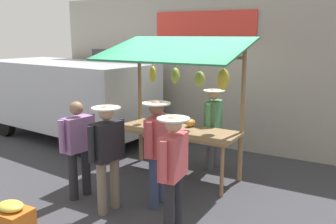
% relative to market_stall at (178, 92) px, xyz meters
% --- Properties ---
extents(ground_plane, '(40.00, 40.00, 0.00)m').
position_rel_market_stall_xyz_m(ground_plane, '(0.01, 0.04, -1.55)').
color(ground_plane, '#38383D').
extents(street_backdrop, '(9.00, 0.30, 3.40)m').
position_rel_market_stall_xyz_m(street_backdrop, '(0.07, -2.16, 0.15)').
color(street_backdrop, '#9E998E').
rests_on(street_backdrop, ground).
extents(market_stall, '(2.50, 1.46, 2.50)m').
position_rel_market_stall_xyz_m(market_stall, '(0.00, 0.00, 0.00)').
color(market_stall, olive).
rests_on(market_stall, ground).
extents(vendor_with_sunhat, '(0.40, 0.67, 1.55)m').
position_rel_market_stall_xyz_m(vendor_with_sunhat, '(-0.36, -0.71, -0.64)').
color(vendor_with_sunhat, '#4C4C51').
rests_on(vendor_with_sunhat, ground).
extents(shopper_with_ponytail, '(0.42, 0.68, 1.61)m').
position_rel_market_stall_xyz_m(shopper_with_ponytail, '(-0.30, 1.20, -0.60)').
color(shopper_with_ponytail, navy).
rests_on(shopper_with_ponytail, ground).
extents(shopper_in_striped_shirt, '(0.41, 0.68, 1.58)m').
position_rel_market_stall_xyz_m(shopper_in_striped_shirt, '(-0.95, 1.83, -0.62)').
color(shopper_in_striped_shirt, '#232328').
rests_on(shopper_in_striped_shirt, ground).
extents(shopper_in_grey_tee, '(0.41, 0.68, 1.58)m').
position_rel_market_stall_xyz_m(shopper_in_grey_tee, '(0.20, 1.72, -0.62)').
color(shopper_in_grey_tee, '#726656').
rests_on(shopper_in_grey_tee, ground).
extents(shopper_with_shopping_bag, '(0.29, 0.66, 1.54)m').
position_rel_market_stall_xyz_m(shopper_with_shopping_bag, '(0.90, 1.57, -0.67)').
color(shopper_with_shopping_bag, '#232328').
rests_on(shopper_with_shopping_bag, ground).
extents(parked_van, '(4.55, 2.25, 1.88)m').
position_rel_market_stall_xyz_m(parked_van, '(3.72, -0.90, -0.42)').
color(parked_van, silver).
rests_on(parked_van, ground).
extents(produce_crate_near, '(0.52, 0.40, 0.40)m').
position_rel_market_stall_xyz_m(produce_crate_near, '(0.94, 2.81, -1.36)').
color(produce_crate_near, '#D1661E').
rests_on(produce_crate_near, ground).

